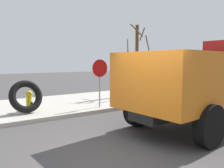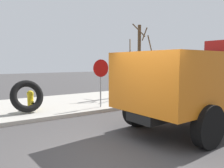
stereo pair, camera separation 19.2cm
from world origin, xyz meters
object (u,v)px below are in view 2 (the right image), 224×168
fire_hydrant (31,100)px  bare_tree (139,58)px  dump_truck_orange (215,77)px  stop_sign (101,74)px  loose_tire (27,96)px

fire_hydrant → bare_tree: bearing=8.9°
fire_hydrant → dump_truck_orange: bearing=-44.5°
fire_hydrant → stop_sign: bearing=-19.1°
dump_truck_orange → bare_tree: bare_tree is taller
dump_truck_orange → bare_tree: 6.27m
fire_hydrant → loose_tire: size_ratio=0.64×
fire_hydrant → bare_tree: 7.03m
stop_sign → bare_tree: size_ratio=0.50×
stop_sign → dump_truck_orange: 4.56m
loose_tire → bare_tree: (6.93, 1.38, 1.58)m
stop_sign → bare_tree: 4.50m
dump_truck_orange → bare_tree: bearing=74.1°
fire_hydrant → loose_tire: (-0.21, -0.33, 0.21)m
fire_hydrant → loose_tire: bearing=-122.8°
fire_hydrant → dump_truck_orange: dump_truck_orange is taller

